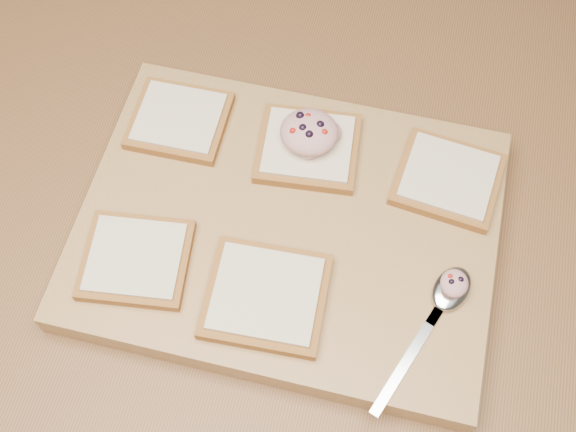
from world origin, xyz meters
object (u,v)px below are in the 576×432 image
(tuna_salad_dollop, at_px, (309,132))
(cutting_board, at_px, (288,229))
(spoon, at_px, (445,299))
(bread_far_center, at_px, (308,148))

(tuna_salad_dollop, bearing_deg, cutting_board, -90.29)
(spoon, bearing_deg, bread_far_center, 140.69)
(tuna_salad_dollop, height_order, spoon, tuna_salad_dollop)
(bread_far_center, height_order, tuna_salad_dollop, tuna_salad_dollop)
(bread_far_center, height_order, spoon, bread_far_center)
(cutting_board, bearing_deg, spoon, -16.24)
(cutting_board, xyz_separation_m, bread_far_center, (0.00, 0.09, 0.03))
(cutting_board, height_order, bread_far_center, bread_far_center)
(spoon, bearing_deg, cutting_board, 163.76)
(cutting_board, xyz_separation_m, spoon, (0.18, -0.05, 0.02))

